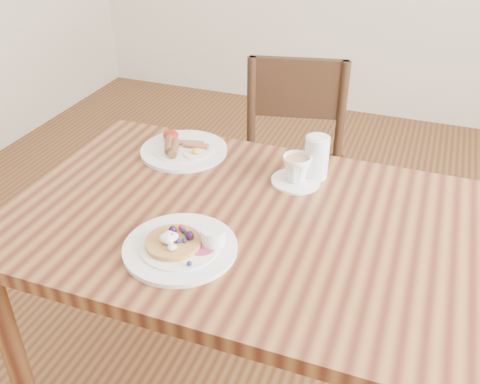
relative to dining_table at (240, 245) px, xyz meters
The scene contains 6 objects.
dining_table is the anchor object (origin of this frame).
chair_far 0.77m from the dining_table, 94.69° to the left, with size 0.50×0.50×0.88m.
pancake_plate 0.23m from the dining_table, 112.67° to the right, with size 0.27×0.27×0.06m.
breakfast_plate 0.40m from the dining_table, 138.11° to the left, with size 0.27×0.27×0.04m.
teacup_saucer 0.26m from the dining_table, 66.42° to the left, with size 0.14×0.14×0.08m.
water_glass 0.33m from the dining_table, 62.76° to the left, with size 0.07×0.07×0.12m, color silver.
Camera 1 is at (0.40, -1.06, 1.54)m, focal length 40.00 mm.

